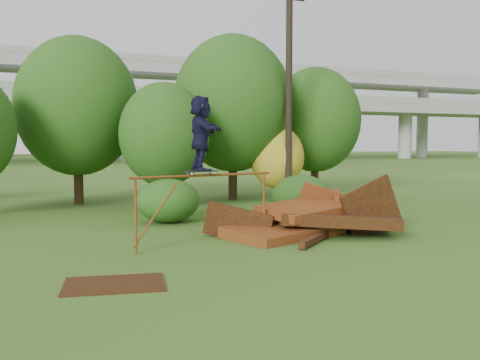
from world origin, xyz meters
name	(u,v)px	position (x,y,z in m)	size (l,w,h in m)	color
ground	(303,250)	(0.00, 0.00, 0.00)	(240.00, 240.00, 0.00)	#2D5116
scrap_pile	(312,220)	(1.33, 1.83, 0.41)	(5.73, 3.49, 2.07)	#4F210E
grind_rail	(205,191)	(-1.97, 1.54, 1.39)	(3.97, 0.83, 1.81)	brown
skateboard	(201,171)	(-2.07, 1.52, 1.89)	(0.92, 0.41, 0.09)	black
skater	(201,133)	(-2.07, 1.52, 2.84)	(1.73, 0.55, 1.87)	black
flat_plate	(114,284)	(-4.75, -1.38, 0.01)	(1.81, 1.29, 0.03)	#351C0B
tree_1	(77,106)	(-3.83, 12.21, 4.11)	(5.05, 5.05, 7.02)	black
tree_2	(164,134)	(-0.95, 9.07, 2.91)	(3.50, 3.50, 4.94)	black
tree_3	(233,104)	(2.87, 11.39, 4.36)	(5.38, 5.38, 7.46)	black
tree_4	(277,157)	(4.50, 10.16, 1.94)	(2.42, 2.42, 3.34)	black
tree_5	(315,120)	(7.50, 11.87, 3.73)	(4.50, 4.50, 6.32)	black
shrub_left	(168,201)	(-1.77, 5.65, 0.71)	(2.06, 1.91, 1.43)	#154612
shrub_right	(301,196)	(2.83, 5.04, 0.74)	(2.10, 1.93, 1.49)	#154612
utility_pole	(289,91)	(4.45, 9.00, 4.76)	(1.40, 0.28, 9.37)	black
freeway_overpass	(62,84)	(0.00, 62.92, 10.32)	(160.00, 15.00, 13.70)	gray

